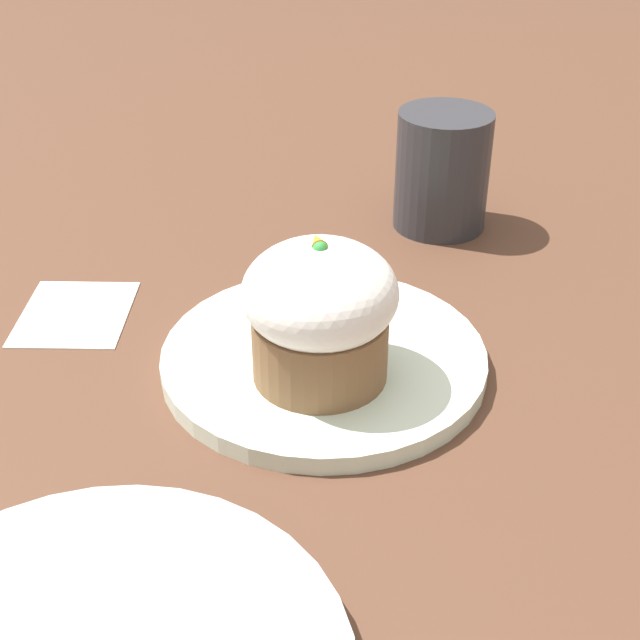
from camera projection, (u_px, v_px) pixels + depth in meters
ground_plane at (324, 366)px, 0.63m from camera, size 4.00×4.00×0.00m
dessert_plate at (324, 358)px, 0.62m from camera, size 0.23×0.23×0.01m
carrot_cake at (320, 312)px, 0.57m from camera, size 0.10×0.10×0.10m
spoon at (331, 339)px, 0.62m from camera, size 0.11×0.03×0.01m
coffee_cup at (442, 170)px, 0.79m from camera, size 0.12×0.08×0.11m
paper_napkin at (75, 313)px, 0.68m from camera, size 0.11×0.10×0.00m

